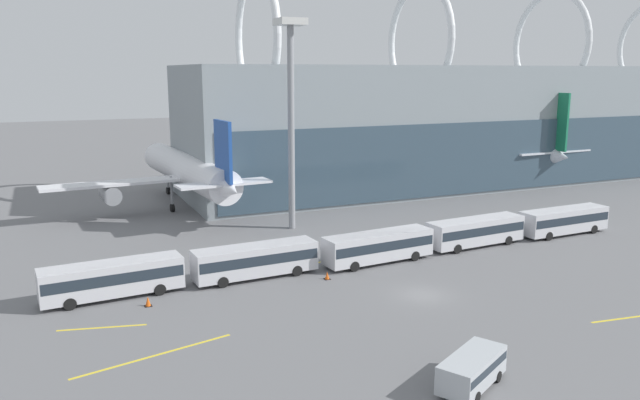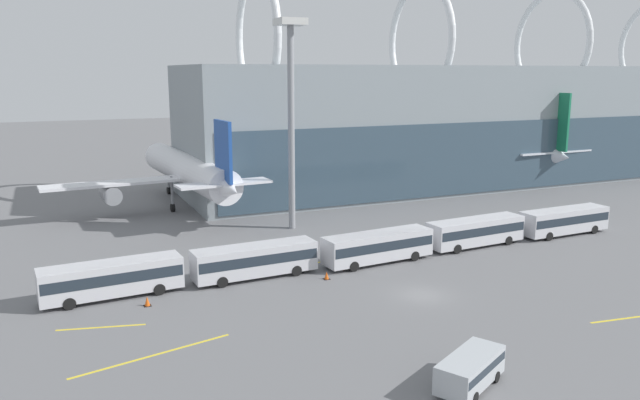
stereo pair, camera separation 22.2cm
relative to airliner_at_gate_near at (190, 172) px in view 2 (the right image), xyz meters
The scene contains 16 objects.
ground_plane 43.41m from the airliner_at_gate_near, 75.99° to the right, with size 440.00×440.00×0.00m, color slate.
terminal_building 65.79m from the airliner_at_gate_near, ahead, with size 130.56×22.79×32.72m.
airliner_at_gate_near is the anchor object (origin of this frame).
airliner_at_gate_far 57.26m from the airliner_at_gate_near, ahead, with size 36.41×35.14×15.35m.
shuttle_bus_0 34.73m from the airliner_at_gate_near, 113.18° to the right, with size 11.69×3.63×3.03m.
shuttle_bus_1 31.86m from the airliner_at_gate_near, 91.92° to the right, with size 11.63×3.34×3.03m.
shuttle_bus_2 34.36m from the airliner_at_gate_near, 70.38° to the right, with size 11.71×3.73×3.03m.
shuttle_bus_3 39.60m from the airliner_at_gate_near, 52.48° to the right, with size 11.68×3.59×3.03m.
shuttle_bus_4 48.29m from the airliner_at_gate_near, 40.60° to the right, with size 11.61×3.22×3.03m.
service_van_foreground 56.68m from the airliner_at_gate_near, 85.56° to the right, with size 5.81×4.50×2.02m.
floodlight_mast 21.16m from the airliner_at_gate_near, 60.94° to the right, with size 3.16×3.16×24.55m.
lane_stripe_0 46.30m from the airliner_at_gate_near, 105.48° to the right, with size 11.23×0.25×0.01m, color yellow.
lane_stripe_2 30.72m from the airliner_at_gate_near, 73.41° to the right, with size 8.76×0.25×0.01m, color yellow.
lane_stripe_3 41.24m from the airliner_at_gate_near, 111.67° to the right, with size 6.41×0.25×0.01m, color yellow.
traffic_cone_0 37.05m from the airliner_at_gate_near, 107.88° to the right, with size 0.60×0.60×0.80m.
traffic_cone_1 35.43m from the airliner_at_gate_near, 82.22° to the right, with size 0.57×0.57×0.71m.
Camera 2 is at (-28.16, -42.41, 18.57)m, focal length 35.00 mm.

